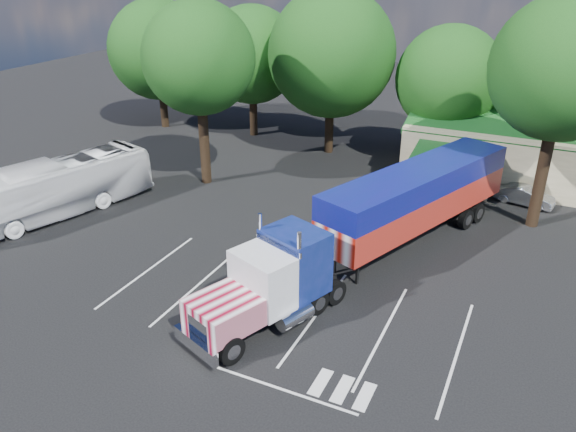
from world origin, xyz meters
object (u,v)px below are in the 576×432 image
at_px(bicycle, 378,194).
at_px(tour_bus, 54,189).
at_px(silver_sedan, 525,196).
at_px(semi_truck, 385,215).
at_px(woman, 331,239).

height_order(bicycle, tour_bus, tour_bus).
bearing_deg(bicycle, silver_sedan, -3.21).
relative_size(semi_truck, bicycle, 11.50).
bearing_deg(silver_sedan, tour_bus, 129.66).
bearing_deg(tour_bus, bicycle, 48.30).
bearing_deg(woman, bicycle, -2.53).
relative_size(semi_truck, woman, 13.84).
relative_size(bicycle, tour_bus, 0.15).
bearing_deg(silver_sedan, bicycle, 123.30).
xyz_separation_m(woman, silver_sedan, (9.17, 11.62, -0.18)).
xyz_separation_m(semi_truck, tour_bus, (-20.36, -3.30, -0.90)).
relative_size(semi_truck, silver_sedan, 5.87).
bearing_deg(bicycle, semi_truck, -96.44).
height_order(semi_truck, woman, semi_truck).
xyz_separation_m(tour_bus, silver_sedan, (26.77, 14.45, -1.15)).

